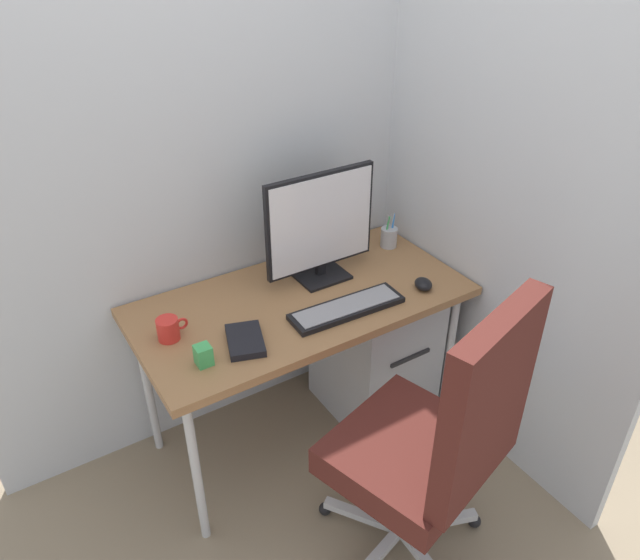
{
  "coord_description": "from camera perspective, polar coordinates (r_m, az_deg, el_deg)",
  "views": [
    {
      "loc": [
        -0.97,
        -1.67,
        2.0
      ],
      "look_at": [
        0.04,
        -0.06,
        0.81
      ],
      "focal_mm": 33.83,
      "sensor_mm": 36.0,
      "label": 1
    }
  ],
  "objects": [
    {
      "name": "filing_cabinet",
      "position": [
        2.71,
        5.09,
        -6.66
      ],
      "size": [
        0.4,
        0.48,
        0.63
      ],
      "color": "#B2B5BA",
      "rests_on": "ground_plane"
    },
    {
      "name": "monitor",
      "position": [
        2.34,
        0.05,
        5.18
      ],
      "size": [
        0.47,
        0.16,
        0.45
      ],
      "color": "black",
      "rests_on": "desk"
    },
    {
      "name": "office_chair",
      "position": [
        1.97,
        11.01,
        -14.72
      ],
      "size": [
        0.62,
        0.61,
        1.12
      ],
      "color": "black",
      "rests_on": "ground_plane"
    },
    {
      "name": "coffee_mug",
      "position": [
        2.16,
        -14.13,
        -4.51
      ],
      "size": [
        0.11,
        0.08,
        0.08
      ],
      "color": "red",
      "rests_on": "desk"
    },
    {
      "name": "desk",
      "position": [
        2.35,
        -1.74,
        -2.77
      ],
      "size": [
        1.29,
        0.64,
        0.71
      ],
      "color": "#996B42",
      "rests_on": "ground_plane"
    },
    {
      "name": "desk_clamp_accessory",
      "position": [
        2.02,
        -10.97,
        -7.01
      ],
      "size": [
        0.05,
        0.05,
        0.07
      ],
      "primitive_type": "cube",
      "color": "#3FAD59",
      "rests_on": "desk"
    },
    {
      "name": "mouse",
      "position": [
        2.4,
        9.75,
        -0.38
      ],
      "size": [
        0.09,
        0.1,
        0.04
      ],
      "primitive_type": "ellipsoid",
      "rotation": [
        0.0,
        0.0,
        -0.3
      ],
      "color": "black",
      "rests_on": "desk"
    },
    {
      "name": "keyboard",
      "position": [
        2.25,
        2.55,
        -2.66
      ],
      "size": [
        0.45,
        0.15,
        0.02
      ],
      "color": "black",
      "rests_on": "desk"
    },
    {
      "name": "notebook",
      "position": [
        2.1,
        -7.09,
        -5.68
      ],
      "size": [
        0.17,
        0.21,
        0.03
      ],
      "primitive_type": "cube",
      "rotation": [
        0.0,
        0.0,
        -0.33
      ],
      "color": "black",
      "rests_on": "desk"
    },
    {
      "name": "pen_holder",
      "position": [
        2.67,
        6.54,
        4.09
      ],
      "size": [
        0.07,
        0.07,
        0.16
      ],
      "color": "#B2B5BA",
      "rests_on": "desk"
    },
    {
      "name": "wall_back",
      "position": [
        2.32,
        -6.67,
        16.78
      ],
      "size": [
        2.37,
        0.04,
        2.8
      ],
      "primitive_type": "cube",
      "color": "silver",
      "rests_on": "ground_plane"
    },
    {
      "name": "ground_plane",
      "position": [
        2.78,
        -1.52,
        -13.99
      ],
      "size": [
        8.0,
        8.0,
        0.0
      ],
      "primitive_type": "plane",
      "color": "gray"
    },
    {
      "name": "wall_side_right",
      "position": [
        2.32,
        15.08,
        15.92
      ],
      "size": [
        0.04,
        1.72,
        2.8
      ],
      "primitive_type": "cube",
      "color": "silver",
      "rests_on": "ground_plane"
    }
  ]
}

